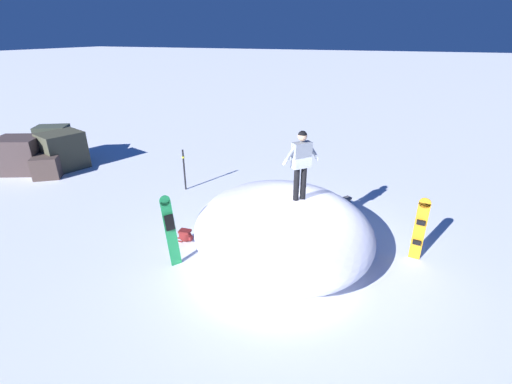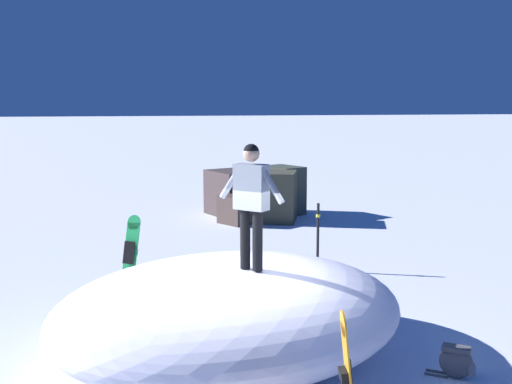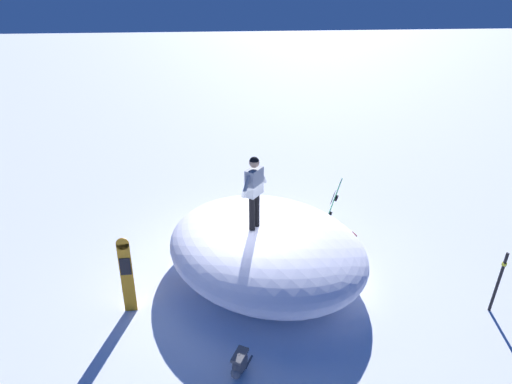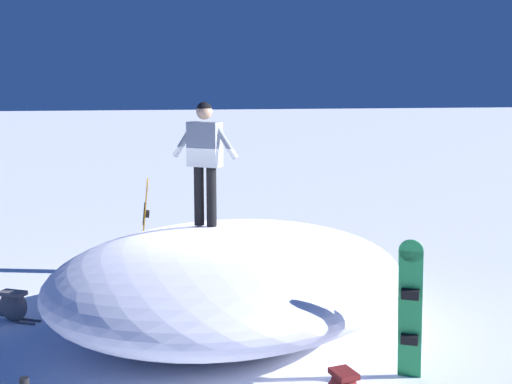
% 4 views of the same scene
% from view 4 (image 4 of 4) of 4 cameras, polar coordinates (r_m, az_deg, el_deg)
% --- Properties ---
extents(ground, '(240.00, 240.00, 0.00)m').
position_cam_4_polar(ground, '(9.96, -4.08, -10.55)').
color(ground, white).
extents(snow_mound, '(6.68, 6.33, 1.41)m').
position_cam_4_polar(snow_mound, '(9.26, -2.25, -7.44)').
color(snow_mound, white).
rests_on(snow_mound, ground).
extents(snowboarder_standing, '(0.82, 0.76, 1.72)m').
position_cam_4_polar(snowboarder_standing, '(9.20, -4.43, 3.45)').
color(snowboarder_standing, black).
rests_on(snowboarder_standing, snow_mound).
extents(snowboard_primary_upright, '(0.23, 0.29, 1.74)m').
position_cam_4_polar(snowboard_primary_upright, '(12.13, -9.58, -2.76)').
color(snowboard_primary_upright, orange).
rests_on(snowboard_primary_upright, ground).
extents(snowboard_secondary_upright, '(0.45, 0.49, 1.71)m').
position_cam_4_polar(snowboard_secondary_upright, '(7.64, 13.12, -9.75)').
color(snowboard_secondary_upright, '#1E8C47').
rests_on(snowboard_secondary_upright, ground).
extents(backpack_near, '(0.64, 0.52, 0.45)m').
position_cam_4_polar(backpack_near, '(10.25, -20.21, -9.15)').
color(backpack_near, '#4C4C51').
rests_on(backpack_near, ground).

